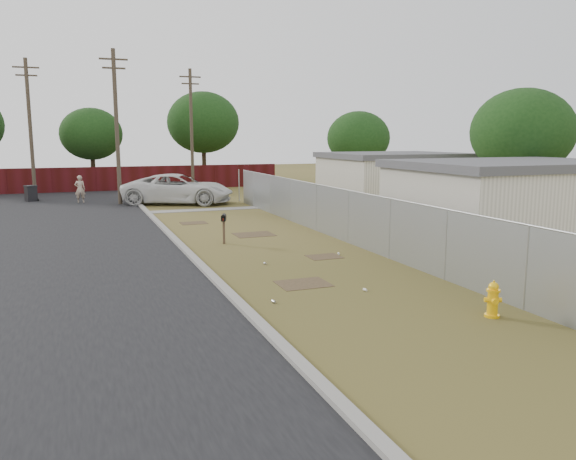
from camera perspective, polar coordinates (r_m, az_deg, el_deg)
name	(u,v)px	position (r m, az deg, el deg)	size (l,w,h in m)	color
ground	(271,248)	(20.28, -1.74, -1.88)	(120.00, 120.00, 0.00)	brown
street	(71,226)	(27.14, -21.16, 0.40)	(15.10, 60.00, 0.12)	black
chainlink_fence	(337,218)	(22.26, 4.99, 1.18)	(0.10, 27.06, 2.02)	#96999E
privacy_fence	(82,180)	(43.91, -20.23, 4.83)	(30.00, 0.12, 1.80)	#410E11
utility_poles	(117,126)	(39.57, -17.02, 10.06)	(12.60, 8.24, 9.00)	#473C2F
houses	(444,189)	(27.37, 15.58, 4.02)	(9.30, 17.24, 3.10)	white
horizon_trees	(177,128)	(42.99, -11.20, 10.12)	(33.32, 31.94, 7.78)	#2D2214
fire_hydrant	(493,300)	(13.40, 20.10, -6.69)	(0.44, 0.44, 0.84)	yellow
mailbox	(224,220)	(21.15, -6.55, 0.99)	(0.31, 0.49, 1.13)	brown
pickup_truck	(178,189)	(34.38, -11.08, 4.12)	(2.99, 6.48, 1.80)	silver
pedestrian	(80,189)	(36.49, -20.38, 3.92)	(0.62, 0.40, 1.69)	tan
trash_bin	(31,193)	(38.54, -24.66, 3.41)	(0.88, 0.86, 1.00)	black
scattered_litter	(311,274)	(16.34, 2.36, -4.53)	(4.06, 4.67, 0.07)	white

